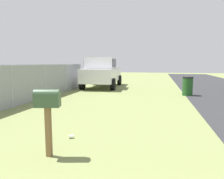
% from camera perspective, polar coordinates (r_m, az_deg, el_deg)
% --- Properties ---
extents(mailbox, '(0.30, 0.48, 1.24)m').
position_cam_1_polar(mailbox, '(3.88, -17.27, -3.72)').
color(mailbox, brown).
rests_on(mailbox, ground).
extents(pickup_truck, '(5.06, 2.52, 2.09)m').
position_cam_1_polar(pickup_truck, '(14.69, -2.75, 4.89)').
color(pickup_truck, silver).
rests_on(pickup_truck, ground).
extents(trash_bin, '(0.55, 0.55, 0.99)m').
position_cam_1_polar(trash_bin, '(11.67, 19.99, 0.90)').
color(trash_bin, '#1E4C1E').
rests_on(trash_bin, ground).
extents(fence_section, '(14.18, 0.07, 1.63)m').
position_cam_1_polar(fence_section, '(8.75, -25.83, 1.19)').
color(fence_section, '#9EA3A8').
rests_on(fence_section, ground).
extents(litter_cup_midfield_b, '(0.11, 0.12, 0.08)m').
position_cam_1_polar(litter_cup_midfield_b, '(4.92, -11.13, -12.51)').
color(litter_cup_midfield_b, white).
rests_on(litter_cup_midfield_b, ground).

